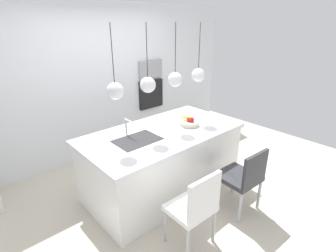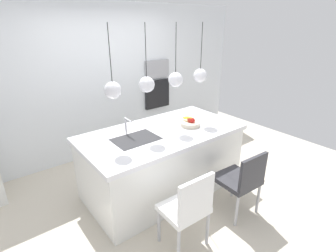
{
  "view_description": "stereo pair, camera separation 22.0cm",
  "coord_description": "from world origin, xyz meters",
  "px_view_note": "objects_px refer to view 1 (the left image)",
  "views": [
    {
      "loc": [
        -2.09,
        -2.43,
        2.28
      ],
      "look_at": [
        0.1,
        0.0,
        0.96
      ],
      "focal_mm": 27.72,
      "sensor_mm": 36.0,
      "label": 1
    },
    {
      "loc": [
        -1.92,
        -2.57,
        2.28
      ],
      "look_at": [
        0.1,
        0.0,
        0.96
      ],
      "focal_mm": 27.72,
      "sensor_mm": 36.0,
      "label": 2
    }
  ],
  "objects_px": {
    "microwave": "(150,69)",
    "chair_middle": "(243,176)",
    "chair_near": "(195,206)",
    "oven": "(151,94)",
    "fruit_bowl": "(189,122)"
  },
  "relations": [
    {
      "from": "fruit_bowl",
      "to": "microwave",
      "type": "xyz_separation_m",
      "value": [
        0.63,
        1.67,
        0.46
      ]
    },
    {
      "from": "chair_near",
      "to": "chair_middle",
      "type": "bearing_deg",
      "value": -0.08
    },
    {
      "from": "fruit_bowl",
      "to": "chair_middle",
      "type": "relative_size",
      "value": 0.32
    },
    {
      "from": "microwave",
      "to": "chair_middle",
      "type": "relative_size",
      "value": 0.62
    },
    {
      "from": "microwave",
      "to": "chair_near",
      "type": "distance_m",
      "value": 3.12
    },
    {
      "from": "microwave",
      "to": "chair_middle",
      "type": "bearing_deg",
      "value": -103.48
    },
    {
      "from": "microwave",
      "to": "chair_near",
      "type": "height_order",
      "value": "microwave"
    },
    {
      "from": "fruit_bowl",
      "to": "chair_near",
      "type": "height_order",
      "value": "fruit_bowl"
    },
    {
      "from": "microwave",
      "to": "chair_middle",
      "type": "height_order",
      "value": "microwave"
    },
    {
      "from": "chair_middle",
      "to": "chair_near",
      "type": "bearing_deg",
      "value": 179.92
    },
    {
      "from": "fruit_bowl",
      "to": "chair_middle",
      "type": "xyz_separation_m",
      "value": [
        0.01,
        -0.92,
        -0.46
      ]
    },
    {
      "from": "fruit_bowl",
      "to": "oven",
      "type": "relative_size",
      "value": 0.5
    },
    {
      "from": "microwave",
      "to": "chair_near",
      "type": "xyz_separation_m",
      "value": [
        -1.5,
        -2.59,
        -0.9
      ]
    },
    {
      "from": "fruit_bowl",
      "to": "oven",
      "type": "xyz_separation_m",
      "value": [
        0.63,
        1.67,
        -0.04
      ]
    },
    {
      "from": "oven",
      "to": "chair_middle",
      "type": "height_order",
      "value": "oven"
    }
  ]
}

